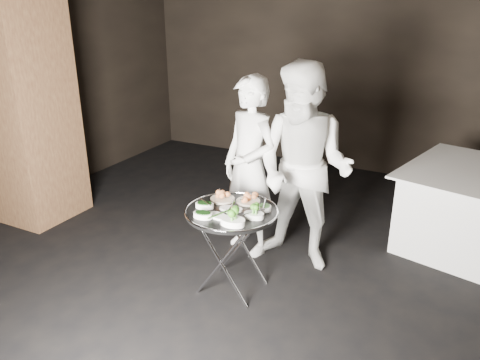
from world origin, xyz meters
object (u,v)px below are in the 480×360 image
at_px(tray_stand, 232,247).
at_px(waiter_left, 250,167).
at_px(serving_tray, 232,211).
at_px(waiter_right, 304,169).

relative_size(tray_stand, waiter_left, 0.42).
relative_size(serving_tray, waiter_left, 0.44).
relative_size(tray_stand, waiter_right, 0.39).
distance_m(waiter_left, waiter_right, 0.54).
bearing_deg(tray_stand, serving_tray, 0.00).
distance_m(serving_tray, waiter_left, 0.73).
bearing_deg(waiter_right, tray_stand, -113.54).
xyz_separation_m(serving_tray, waiter_right, (0.36, 0.68, 0.21)).
height_order(waiter_left, waiter_right, waiter_right).
bearing_deg(tray_stand, waiter_right, 62.10).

